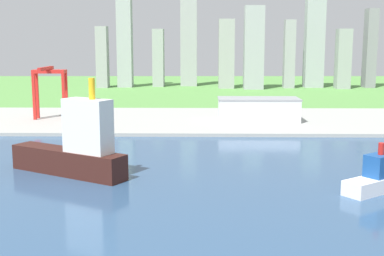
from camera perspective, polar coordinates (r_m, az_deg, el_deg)
name	(u,v)px	position (r m, az deg, el deg)	size (l,w,h in m)	color
ground_plane	(222,185)	(233.86, 3.38, -6.37)	(2400.00, 2400.00, 0.00)	#558F43
water_bay	(229,234)	(176.91, 4.16, -11.64)	(840.00, 360.00, 0.15)	#2D4C70
industrial_pier	(213,120)	(419.61, 2.36, 0.87)	(840.00, 140.00, 2.50)	#9D9F98
cargo_ship	(75,148)	(252.62, -12.85, -2.20)	(62.53, 42.75, 47.66)	#381914
port_crane_red	(49,82)	(429.03, -15.59, 4.99)	(26.36, 34.69, 42.70)	red
warehouse_main	(258,109)	(409.12, 7.39, 2.06)	(63.94, 29.04, 18.37)	silver
distant_skyline	(234,48)	(747.19, 4.65, 8.91)	(400.61, 74.81, 142.94)	#9A9A9E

